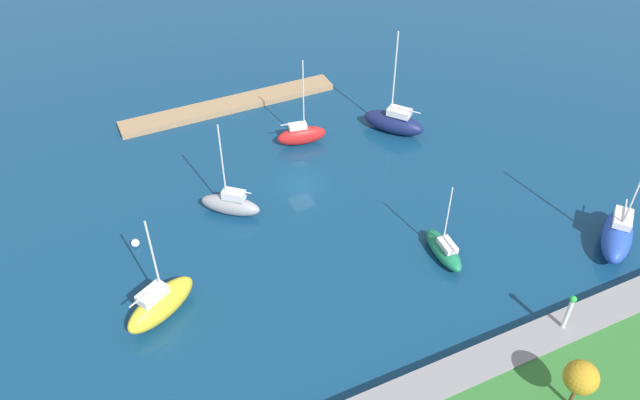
# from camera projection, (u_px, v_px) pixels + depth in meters

# --- Properties ---
(water) EXTENTS (160.00, 160.00, 0.00)m
(water) POSITION_uv_depth(u_px,v_px,m) (301.00, 185.00, 68.85)
(water) COLOR navy
(water) RESTS_ON ground
(pier_dock) EXTENTS (27.95, 3.20, 0.74)m
(pier_dock) POSITION_uv_depth(u_px,v_px,m) (230.00, 105.00, 80.67)
(pier_dock) COLOR #997A56
(pier_dock) RESTS_ON ground
(breakwater) EXTENTS (70.98, 3.06, 1.31)m
(breakwater) POSITION_uv_depth(u_px,v_px,m) (445.00, 382.00, 49.13)
(breakwater) COLOR gray
(breakwater) RESTS_ON ground
(harbor_beacon) EXTENTS (0.56, 0.56, 3.73)m
(harbor_beacon) POSITION_uv_depth(u_px,v_px,m) (569.00, 310.00, 51.03)
(harbor_beacon) COLOR silver
(harbor_beacon) RESTS_ON breakwater
(park_tree_west) EXTENTS (2.53, 2.53, 4.72)m
(park_tree_west) POSITION_uv_depth(u_px,v_px,m) (581.00, 378.00, 44.86)
(park_tree_west) COLOR brown
(park_tree_west) RESTS_ON shoreline_park
(sailboat_navy_near_pier) EXTENTS (6.80, 7.62, 12.96)m
(sailboat_navy_near_pier) POSITION_uv_depth(u_px,v_px,m) (394.00, 122.00, 75.83)
(sailboat_navy_near_pier) COLOR #141E4C
(sailboat_navy_near_pier) RESTS_ON water
(sailboat_red_mid_basin) EXTENTS (6.04, 2.69, 10.85)m
(sailboat_red_mid_basin) POSITION_uv_depth(u_px,v_px,m) (302.00, 135.00, 73.99)
(sailboat_red_mid_basin) COLOR red
(sailboat_red_mid_basin) RESTS_ON water
(sailboat_green_off_beacon) EXTENTS (2.37, 6.06, 8.25)m
(sailboat_green_off_beacon) POSITION_uv_depth(u_px,v_px,m) (444.00, 250.00, 59.88)
(sailboat_green_off_beacon) COLOR #19724C
(sailboat_green_off_beacon) RESTS_ON water
(sailboat_yellow_center_basin) EXTENTS (7.41, 5.50, 10.77)m
(sailboat_yellow_center_basin) POSITION_uv_depth(u_px,v_px,m) (161.00, 304.00, 53.99)
(sailboat_yellow_center_basin) COLOR yellow
(sailboat_yellow_center_basin) RESTS_ON water
(sailboat_gray_along_channel) EXTENTS (6.09, 5.59, 10.79)m
(sailboat_gray_along_channel) POSITION_uv_depth(u_px,v_px,m) (231.00, 204.00, 64.53)
(sailboat_gray_along_channel) COLOR gray
(sailboat_gray_along_channel) RESTS_ON water
(sailboat_blue_far_south) EXTENTS (7.83, 7.22, 13.07)m
(sailboat_blue_far_south) POSITION_uv_depth(u_px,v_px,m) (617.00, 234.00, 60.66)
(sailboat_blue_far_south) COLOR #2347B2
(sailboat_blue_far_south) RESTS_ON water
(mooring_buoy_white) EXTENTS (0.82, 0.82, 0.82)m
(mooring_buoy_white) POSITION_uv_depth(u_px,v_px,m) (135.00, 243.00, 61.30)
(mooring_buoy_white) COLOR white
(mooring_buoy_white) RESTS_ON water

